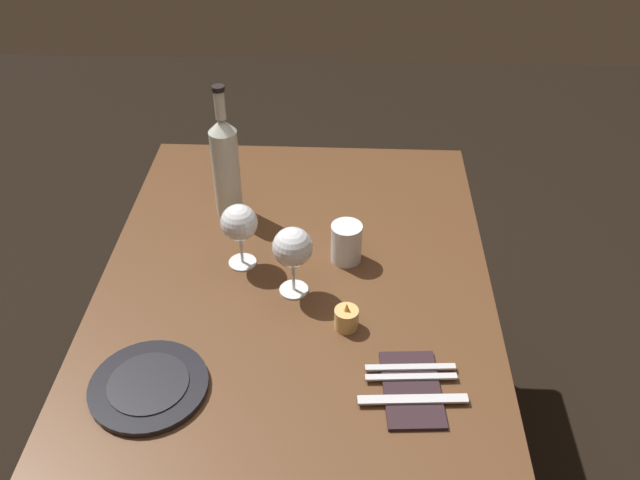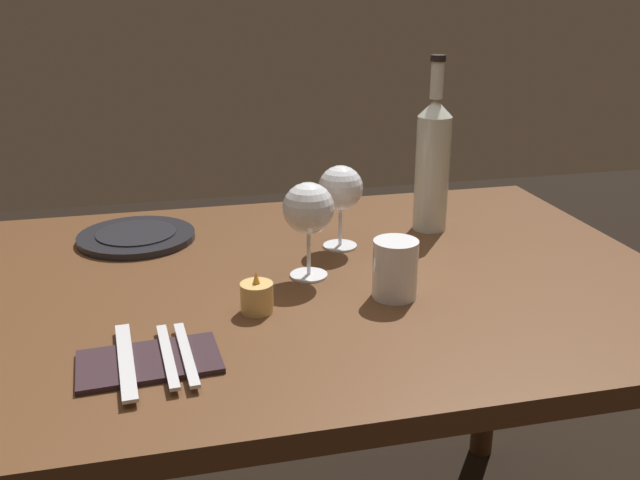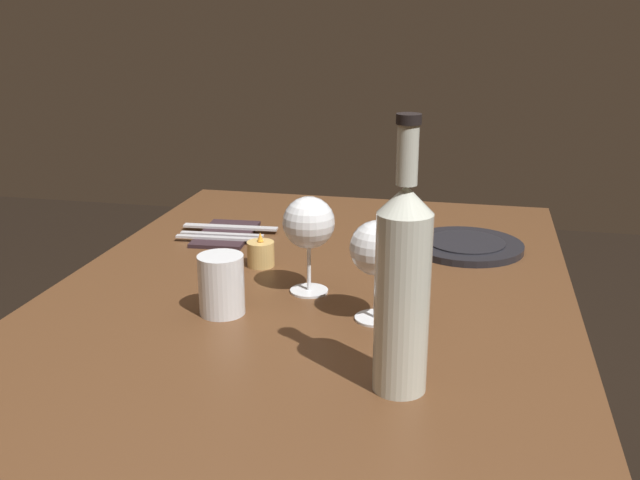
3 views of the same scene
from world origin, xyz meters
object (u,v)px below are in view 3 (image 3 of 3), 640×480
at_px(fork_inner, 222,234).
at_px(wine_bottle, 403,285).
at_px(table_knife, 230,227).
at_px(water_tumbler, 222,288).
at_px(folded_napkin, 226,234).
at_px(wine_glass_right, 377,250).
at_px(fork_outer, 218,238).
at_px(wine_glass_left, 309,224).
at_px(votive_candle, 261,254).
at_px(dinner_plate, 466,245).

bearing_deg(fork_inner, wine_bottle, -141.53).
bearing_deg(table_knife, water_tumbler, -162.61).
distance_m(folded_napkin, fork_inner, 0.03).
bearing_deg(wine_glass_right, fork_outer, 49.90).
xyz_separation_m(wine_glass_left, table_knife, (0.31, 0.25, -0.11)).
bearing_deg(fork_outer, wine_glass_right, -130.10).
distance_m(votive_candle, folded_napkin, 0.21).
distance_m(wine_bottle, fork_inner, 0.72).
distance_m(wine_glass_right, votive_candle, 0.33).
relative_size(wine_bottle, table_knife, 1.68).
distance_m(wine_glass_right, table_knife, 0.56).
bearing_deg(fork_inner, wine_glass_right, -132.25).
bearing_deg(wine_glass_left, wine_bottle, -147.73).
height_order(water_tumbler, fork_inner, water_tumbler).
bearing_deg(fork_inner, water_tumbler, -160.22).
xyz_separation_m(votive_candle, folded_napkin, (0.17, 0.13, -0.02)).
bearing_deg(wine_bottle, folded_napkin, 37.24).
height_order(wine_glass_left, water_tumbler, wine_glass_left).
distance_m(wine_glass_left, dinner_plate, 0.41).
bearing_deg(water_tumbler, wine_bottle, -120.77).
relative_size(folded_napkin, table_knife, 0.93).
bearing_deg(votive_candle, fork_outer, 47.72).
height_order(fork_outer, table_knife, same).
distance_m(wine_bottle, water_tumbler, 0.37).
height_order(wine_bottle, fork_outer, wine_bottle).
distance_m(dinner_plate, fork_inner, 0.51).
height_order(votive_candle, fork_outer, votive_candle).
height_order(votive_candle, fork_inner, votive_candle).
bearing_deg(wine_glass_left, folded_napkin, 41.98).
distance_m(wine_glass_right, fork_outer, 0.51).
height_order(wine_glass_left, wine_glass_right, wine_glass_left).
bearing_deg(folded_napkin, wine_glass_right, -134.25).
bearing_deg(dinner_plate, fork_outer, 97.63).
bearing_deg(dinner_plate, votive_candle, 116.07).
xyz_separation_m(wine_glass_right, votive_candle, (0.20, 0.25, -0.09)).
bearing_deg(fork_inner, votive_candle, -137.80).
distance_m(wine_glass_left, folded_napkin, 0.39).
bearing_deg(votive_candle, fork_inner, 42.20).
bearing_deg(wine_bottle, water_tumbler, 59.23).
bearing_deg(votive_candle, water_tumbler, -179.00).
xyz_separation_m(water_tumbler, fork_outer, (0.35, 0.13, -0.03)).
distance_m(folded_napkin, table_knife, 0.03).
height_order(water_tumbler, fork_outer, water_tumbler).
xyz_separation_m(fork_inner, fork_outer, (-0.03, 0.00, 0.00)).
distance_m(wine_glass_right, wine_bottle, 0.22).
height_order(water_tumbler, votive_candle, water_tumbler).
bearing_deg(water_tumbler, votive_candle, 1.00).
xyz_separation_m(wine_glass_left, votive_candle, (0.11, 0.12, -0.10)).
bearing_deg(water_tumbler, wine_glass_left, -44.55).
height_order(votive_candle, dinner_plate, votive_candle).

